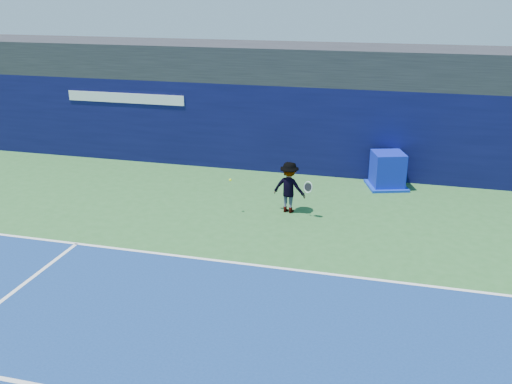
% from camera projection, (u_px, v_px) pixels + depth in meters
% --- Properties ---
extents(ground, '(80.00, 80.00, 0.00)m').
position_uv_depth(ground, '(232.00, 341.00, 10.44)').
color(ground, '#2D642D').
rests_on(ground, ground).
extents(baseline, '(24.00, 0.10, 0.01)m').
position_uv_depth(baseline, '(270.00, 267.00, 13.16)').
color(baseline, white).
rests_on(baseline, ground).
extents(stadium_band, '(36.00, 3.00, 1.20)m').
position_uv_depth(stadium_band, '(327.00, 64.00, 19.68)').
color(stadium_band, black).
rests_on(stadium_band, back_wall_assembly).
extents(back_wall_assembly, '(36.00, 1.03, 3.00)m').
position_uv_depth(back_wall_assembly, '(320.00, 130.00, 19.48)').
color(back_wall_assembly, '#0A0B37').
rests_on(back_wall_assembly, ground).
extents(equipment_cart, '(1.51, 1.51, 1.15)m').
position_uv_depth(equipment_cart, '(387.00, 171.00, 18.27)').
color(equipment_cart, '#0C18AC').
rests_on(equipment_cart, ground).
extents(tennis_player, '(1.25, 0.73, 1.48)m').
position_uv_depth(tennis_player, '(289.00, 187.00, 16.18)').
color(tennis_player, silver).
rests_on(tennis_player, ground).
extents(tennis_ball, '(0.07, 0.07, 0.07)m').
position_uv_depth(tennis_ball, '(230.00, 180.00, 16.02)').
color(tennis_ball, '#D7EA1A').
rests_on(tennis_ball, ground).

